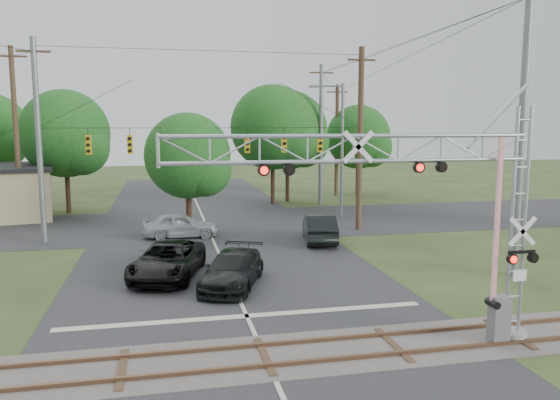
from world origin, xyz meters
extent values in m
plane|color=#2A3B1B|center=(0.00, 0.00, 0.00)|extent=(160.00, 160.00, 0.00)
cube|color=#272729|center=(0.00, 10.00, 0.01)|extent=(14.00, 90.00, 0.02)
cube|color=#272729|center=(0.00, 24.00, 0.01)|extent=(90.00, 12.00, 0.02)
cube|color=#544E48|center=(0.00, 2.00, 0.02)|extent=(90.00, 3.20, 0.05)
cube|color=brown|center=(0.00, 1.28, 0.09)|extent=(90.00, 0.12, 0.14)
cube|color=brown|center=(0.00, 2.72, 0.09)|extent=(90.00, 0.12, 0.14)
cylinder|color=gray|center=(7.84, 1.70, 0.15)|extent=(0.91, 0.91, 0.30)
cube|color=silver|center=(7.79, 1.40, 2.17)|extent=(0.45, 0.03, 0.35)
cube|color=slate|center=(7.23, 1.50, 0.76)|extent=(0.55, 0.45, 1.51)
cube|color=red|center=(6.98, 1.50, 3.83)|extent=(0.14, 0.09, 5.05)
cylinder|color=slate|center=(-9.50, 20.00, 5.75)|extent=(0.32, 0.32, 11.50)
cylinder|color=#442B1F|center=(9.50, 20.00, 5.75)|extent=(0.36, 0.36, 11.50)
cylinder|color=black|center=(0.00, 20.00, 6.53)|extent=(19.00, 0.03, 0.03)
cube|color=#C49A0D|center=(-6.86, 20.00, 5.58)|extent=(0.30, 0.30, 1.10)
cube|color=#C49A0D|center=(-4.57, 20.00, 5.58)|extent=(0.30, 0.30, 1.10)
cube|color=#C49A0D|center=(-2.29, 20.00, 5.58)|extent=(0.30, 0.30, 1.10)
cube|color=#C49A0D|center=(0.00, 20.00, 5.58)|extent=(0.30, 0.30, 1.10)
cube|color=#C49A0D|center=(2.29, 20.00, 5.58)|extent=(0.30, 0.30, 1.10)
cube|color=#C49A0D|center=(4.57, 20.00, 5.58)|extent=(0.30, 0.30, 1.10)
cube|color=#C49A0D|center=(6.86, 20.00, 5.58)|extent=(0.30, 0.30, 1.10)
imported|color=black|center=(-2.67, 11.23, 0.77)|extent=(3.92, 6.04, 1.55)
imported|color=black|center=(-0.02, 9.27, 0.72)|extent=(3.63, 5.38, 1.45)
imported|color=#A6A7AD|center=(-1.82, 19.81, 0.75)|extent=(4.42, 1.79, 1.51)
imported|color=black|center=(6.01, 16.99, 0.80)|extent=(2.57, 5.09, 1.60)
cylinder|color=slate|center=(9.92, 24.74, 4.82)|extent=(0.21, 0.21, 9.65)
cylinder|color=slate|center=(8.85, 24.74, 9.43)|extent=(2.14, 0.13, 0.13)
cube|color=slate|center=(7.77, 24.74, 9.38)|extent=(0.64, 0.27, 0.16)
cylinder|color=#442B1F|center=(-12.40, 27.26, 5.96)|extent=(0.34, 0.34, 11.92)
cube|color=#442B1F|center=(-12.40, 27.26, 11.22)|extent=(2.00, 0.12, 0.12)
cylinder|color=slate|center=(10.15, 30.96, 5.81)|extent=(0.34, 0.34, 11.62)
cube|color=#442B1F|center=(10.15, 30.96, 10.92)|extent=(2.00, 0.12, 0.12)
cylinder|color=slate|center=(12.54, 8.29, 6.37)|extent=(0.34, 0.34, 12.75)
cylinder|color=#442B1F|center=(13.36, 36.55, 5.22)|extent=(0.34, 0.34, 10.44)
cube|color=#442B1F|center=(13.36, 36.55, 9.74)|extent=(2.00, 0.12, 0.12)
cylinder|color=#352218|center=(-9.91, 31.08, 2.15)|extent=(0.36, 0.36, 4.29)
sphere|color=#154915|center=(-9.91, 31.08, 6.05)|extent=(6.63, 6.63, 6.63)
cylinder|color=#352218|center=(-1.23, 21.23, 1.71)|extent=(0.36, 0.36, 3.42)
sphere|color=#154915|center=(-1.23, 21.23, 4.82)|extent=(5.29, 5.29, 5.29)
cylinder|color=#352218|center=(6.35, 32.39, 2.31)|extent=(0.36, 0.36, 4.61)
sphere|color=#154915|center=(6.35, 32.39, 6.50)|extent=(7.13, 7.13, 7.13)
cylinder|color=#352218|center=(7.93, 33.66, 2.22)|extent=(0.36, 0.36, 4.45)
sphere|color=#154915|center=(7.93, 33.66, 6.27)|extent=(6.88, 6.88, 6.88)
cylinder|color=#352218|center=(15.62, 36.88, 1.97)|extent=(0.36, 0.36, 3.95)
sphere|color=#154915|center=(15.62, 36.88, 5.56)|extent=(6.10, 6.10, 6.10)
camera|label=1|loc=(-2.74, -12.82, 6.72)|focal=35.00mm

